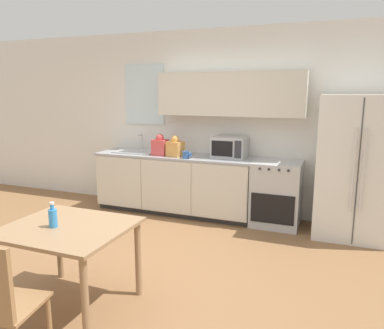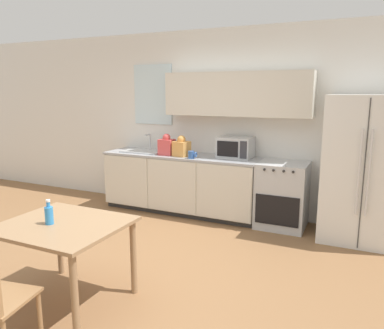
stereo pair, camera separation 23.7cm
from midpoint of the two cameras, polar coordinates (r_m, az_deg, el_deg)
ground_plane at (r=4.02m, az=-10.67°, el=-15.94°), size 12.00×12.00×0.00m
wall_back at (r=5.61m, az=1.72°, el=7.17°), size 12.00×0.38×2.70m
kitchen_counter at (r=5.66m, az=-3.85°, el=-2.88°), size 2.40×0.65×0.88m
oven_range at (r=5.22m, az=11.49°, el=-4.35°), size 0.64×0.62×0.88m
refrigerator at (r=5.00m, az=22.59°, el=-0.43°), size 0.94×0.76×1.77m
kitchen_sink at (r=5.87m, az=-9.56°, el=2.03°), size 0.65×0.44×0.27m
microwave at (r=5.34m, az=4.48°, el=2.68°), size 0.47×0.38×0.30m
coffee_mug at (r=5.24m, az=-2.19°, el=1.49°), size 0.12×0.09×0.10m
grocery_bag_0 at (r=5.53m, az=-6.12°, el=2.83°), size 0.21×0.18×0.32m
grocery_bag_1 at (r=5.42m, az=-3.82°, el=2.62°), size 0.25×0.23×0.30m
dining_table at (r=3.36m, az=-20.35°, el=-10.48°), size 1.00×0.87×0.72m
drink_bottle at (r=3.31m, az=-22.40°, el=-7.47°), size 0.07×0.07×0.21m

